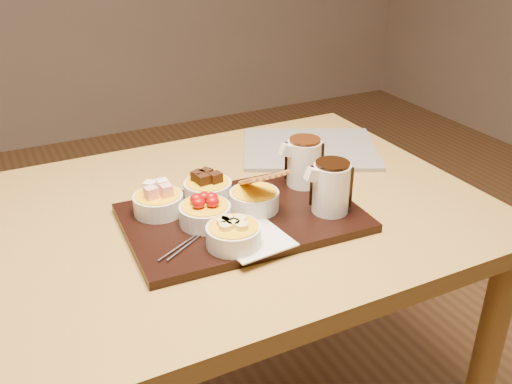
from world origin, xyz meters
name	(u,v)px	position (x,y,z in m)	size (l,w,h in m)	color
dining_table	(200,253)	(0.00, 0.00, 0.65)	(1.20, 0.80, 0.75)	#AF8B41
serving_board	(243,218)	(0.07, -0.07, 0.76)	(0.46, 0.30, 0.02)	black
napkin	(254,239)	(0.04, -0.17, 0.77)	(0.12, 0.12, 0.00)	white
bowl_marshmallows	(158,204)	(-0.08, 0.01, 0.79)	(0.10, 0.10, 0.04)	white
bowl_cake	(208,191)	(0.03, 0.02, 0.79)	(0.10, 0.10, 0.04)	white
bowl_strawberries	(205,215)	(-0.01, -0.08, 0.79)	(0.10, 0.10, 0.04)	white
bowl_biscotti	(254,200)	(0.10, -0.07, 0.79)	(0.10, 0.10, 0.04)	white
bowl_bananas	(233,236)	(0.00, -0.17, 0.79)	(0.10, 0.10, 0.04)	white
pitcher_dark_chocolate	(331,188)	(0.23, -0.14, 0.82)	(0.07, 0.07, 0.10)	silver
pitcher_milk_chocolate	(304,163)	(0.24, -0.01, 0.82)	(0.07, 0.07, 0.10)	silver
fondue_skewers	(205,229)	(-0.02, -0.10, 0.77)	(0.26, 0.03, 0.01)	silver
newspaper	(310,149)	(0.38, 0.18, 0.76)	(0.34, 0.27, 0.01)	beige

